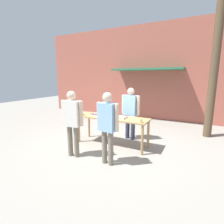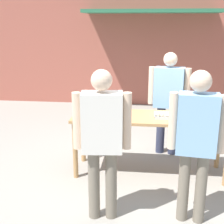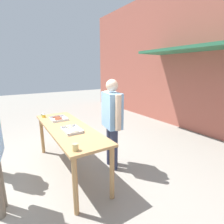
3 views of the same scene
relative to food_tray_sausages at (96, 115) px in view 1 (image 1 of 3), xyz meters
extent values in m
plane|color=gray|center=(0.55, 0.01, -0.89)|extent=(24.00, 24.00, 0.00)
cube|color=#A85647|center=(0.55, 4.01, 1.36)|extent=(12.00, 0.12, 4.50)
cube|color=#2D704C|center=(0.55, 3.46, 1.51)|extent=(3.20, 1.00, 0.08)
cube|color=tan|center=(0.55, 0.01, -0.03)|extent=(2.22, 0.69, 0.04)
cylinder|color=tan|center=(-0.50, -0.26, -0.47)|extent=(0.07, 0.07, 0.84)
cylinder|color=tan|center=(1.60, -0.26, -0.47)|extent=(0.07, 0.07, 0.84)
cylinder|color=tan|center=(-0.50, 0.29, -0.47)|extent=(0.07, 0.07, 0.84)
cylinder|color=tan|center=(1.60, 0.29, -0.47)|extent=(0.07, 0.07, 0.84)
cube|color=silver|center=(0.00, 0.00, -0.01)|extent=(0.37, 0.32, 0.01)
cube|color=silver|center=(0.00, -0.15, 0.01)|extent=(0.37, 0.01, 0.03)
cube|color=silver|center=(0.00, 0.15, 0.01)|extent=(0.37, 0.01, 0.03)
cube|color=silver|center=(-0.18, 0.00, 0.01)|extent=(0.01, 0.32, 0.03)
cube|color=silver|center=(0.18, 0.00, 0.01)|extent=(0.01, 0.32, 0.03)
cylinder|color=#A34C2D|center=(-0.14, 0.00, 0.01)|extent=(0.03, 0.14, 0.02)
cylinder|color=#A34C2D|center=(-0.08, 0.01, 0.01)|extent=(0.02, 0.12, 0.02)
cylinder|color=#A34C2D|center=(-0.03, 0.01, 0.01)|extent=(0.04, 0.14, 0.03)
cylinder|color=#A34C2D|center=(0.03, -0.01, 0.01)|extent=(0.03, 0.13, 0.03)
cylinder|color=#A34C2D|center=(0.08, -0.01, 0.01)|extent=(0.04, 0.12, 0.02)
cylinder|color=#A34C2D|center=(0.14, 0.00, 0.01)|extent=(0.04, 0.15, 0.03)
cube|color=silver|center=(0.81, 0.00, -0.01)|extent=(0.40, 0.27, 0.01)
cube|color=silver|center=(0.81, -0.13, 0.01)|extent=(0.40, 0.01, 0.03)
cube|color=silver|center=(0.81, 0.13, 0.01)|extent=(0.40, 0.01, 0.03)
cube|color=silver|center=(0.61, 0.00, 0.01)|extent=(0.01, 0.27, 0.03)
cube|color=silver|center=(1.00, 0.00, 0.01)|extent=(0.01, 0.27, 0.03)
ellipsoid|color=beige|center=(0.65, 0.01, 0.02)|extent=(0.08, 0.12, 0.06)
ellipsoid|color=beige|center=(0.71, 0.00, 0.02)|extent=(0.07, 0.10, 0.05)
ellipsoid|color=beige|center=(0.78, 0.01, 0.01)|extent=(0.06, 0.10, 0.04)
ellipsoid|color=beige|center=(0.84, 0.01, 0.02)|extent=(0.07, 0.12, 0.04)
ellipsoid|color=beige|center=(0.90, 0.01, 0.02)|extent=(0.07, 0.12, 0.04)
ellipsoid|color=beige|center=(0.96, 0.00, 0.02)|extent=(0.07, 0.12, 0.05)
cylinder|color=#567A38|center=(-0.43, -0.22, 0.02)|extent=(0.07, 0.07, 0.06)
cylinder|color=#B2B2B7|center=(-0.43, -0.22, 0.05)|extent=(0.06, 0.06, 0.01)
cylinder|color=gold|center=(-0.34, -0.22, 0.02)|extent=(0.07, 0.07, 0.06)
cylinder|color=#B2B2B7|center=(-0.34, -0.22, 0.05)|extent=(0.06, 0.06, 0.01)
cylinder|color=#DBC67A|center=(1.52, -0.21, 0.03)|extent=(0.08, 0.08, 0.09)
cylinder|color=#333851|center=(0.74, 0.78, -0.48)|extent=(0.14, 0.14, 0.82)
cylinder|color=#333851|center=(0.95, 0.75, -0.48)|extent=(0.14, 0.14, 0.82)
cube|color=#84B2DB|center=(0.85, 0.77, 0.26)|extent=(0.50, 0.34, 0.65)
sphere|color=beige|center=(0.85, 0.77, 0.71)|extent=(0.22, 0.22, 0.22)
cylinder|color=beige|center=(0.56, 0.82, 0.27)|extent=(0.10, 0.10, 0.62)
cylinder|color=beige|center=(1.13, 0.71, 0.27)|extent=(0.10, 0.10, 0.62)
cylinder|color=#756B5B|center=(0.12, -1.15, -0.48)|extent=(0.13, 0.13, 0.82)
cylinder|color=#756B5B|center=(-0.08, -1.17, -0.48)|extent=(0.13, 0.13, 0.82)
cube|color=silver|center=(0.02, -1.16, 0.26)|extent=(0.45, 0.28, 0.65)
sphere|color=beige|center=(0.02, -1.16, 0.71)|extent=(0.22, 0.22, 0.22)
cylinder|color=beige|center=(0.28, -1.13, 0.28)|extent=(0.10, 0.10, 0.62)
cylinder|color=beige|center=(-0.24, -1.19, 0.28)|extent=(0.10, 0.10, 0.62)
cylinder|color=#756B5B|center=(1.11, -1.12, -0.48)|extent=(0.12, 0.12, 0.82)
cylinder|color=#756B5B|center=(0.93, -1.10, -0.48)|extent=(0.12, 0.12, 0.82)
cube|color=#84B2DB|center=(1.02, -1.11, 0.26)|extent=(0.44, 0.27, 0.65)
sphere|color=beige|center=(1.02, -1.11, 0.72)|extent=(0.22, 0.22, 0.22)
cylinder|color=beige|center=(1.27, -1.14, 0.28)|extent=(0.09, 0.09, 0.62)
cylinder|color=beige|center=(0.77, -1.08, 0.28)|extent=(0.09, 0.09, 0.62)
cylinder|color=brown|center=(3.17, 2.23, 1.85)|extent=(0.26, 0.26, 5.49)
camera|label=1|loc=(2.90, -4.52, 1.16)|focal=28.00mm
camera|label=2|loc=(0.47, -4.27, 1.30)|focal=50.00mm
camera|label=3|loc=(3.49, -0.90, 0.99)|focal=28.00mm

